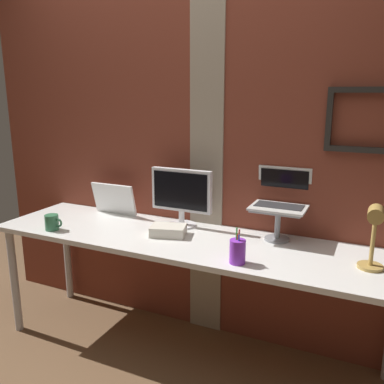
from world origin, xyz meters
TOP-DOWN VIEW (x-y plane):
  - ground_plane at (0.00, 0.00)m, footprint 6.00×6.00m
  - brick_wall_back at (0.00, 0.48)m, footprint 3.04×0.16m
  - desk at (0.14, 0.11)m, footprint 2.37×0.62m
  - monitor at (0.02, 0.30)m, footprint 0.40×0.18m
  - laptop_stand at (0.63, 0.30)m, footprint 0.28×0.22m
  - laptop at (0.63, 0.36)m, footprint 0.30×0.25m
  - whiteboard_panel at (-0.50, 0.33)m, footprint 0.32×0.07m
  - desk_lamp at (1.12, 0.06)m, footprint 0.12×0.20m
  - pen_cup at (0.53, -0.10)m, footprint 0.08×0.08m
  - coffee_mug at (-0.65, -0.10)m, footprint 0.12×0.08m
  - paper_clutter_stack at (0.03, 0.11)m, footprint 0.23×0.19m

SIDE VIEW (x-z plane):
  - ground_plane at x=0.00m, z-range 0.00..0.00m
  - desk at x=0.14m, z-range 0.30..1.05m
  - paper_clutter_stack at x=0.03m, z-range 0.74..0.80m
  - coffee_mug at x=-0.65m, z-range 0.74..0.84m
  - pen_cup at x=0.53m, z-range 0.71..0.89m
  - whiteboard_panel at x=-0.50m, z-range 0.74..0.96m
  - laptop_stand at x=0.63m, z-range 0.78..0.96m
  - desk_lamp at x=1.12m, z-range 0.78..1.11m
  - monitor at x=0.02m, z-range 0.77..1.13m
  - laptop at x=0.63m, z-range 0.88..1.09m
  - brick_wall_back at x=0.00m, z-range 0.00..2.31m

